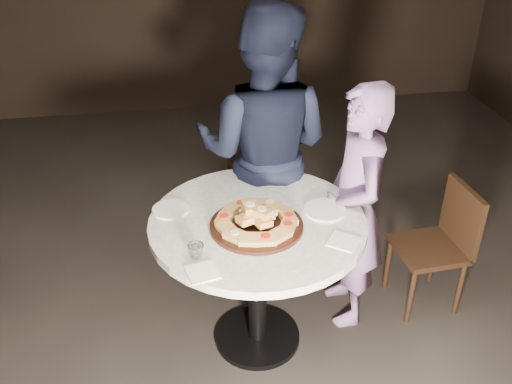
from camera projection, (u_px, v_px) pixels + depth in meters
floor at (258, 348)px, 3.16m from camera, size 7.00×7.00×0.00m
table at (258, 244)px, 2.88m from camera, size 1.25×1.25×0.81m
serving_board at (256, 226)px, 2.74m from camera, size 0.53×0.53×0.02m
focaccia_pile at (257, 218)px, 2.72m from camera, size 0.40×0.40×0.11m
plate_left at (171, 209)px, 2.87m from camera, size 0.23×0.23×0.01m
plate_right at (325, 210)px, 2.86m from camera, size 0.23×0.23×0.01m
water_glass at (196, 251)px, 2.53m from camera, size 0.09×0.09×0.07m
napkin_near at (203, 272)px, 2.45m from camera, size 0.16×0.16×0.01m
napkin_far at (343, 241)px, 2.64m from camera, size 0.18×0.18×0.01m
chair_far at (251, 173)px, 3.95m from camera, size 0.37×0.39×0.78m
chair_right at (442, 239)px, 3.28m from camera, size 0.40×0.39×0.77m
diner_navy at (264, 151)px, 3.32m from camera, size 1.03×0.93×1.73m
diner_teal at (354, 209)px, 3.07m from camera, size 0.35×0.52×1.42m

